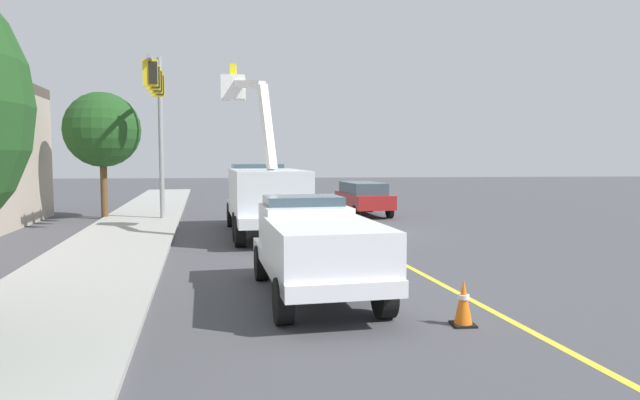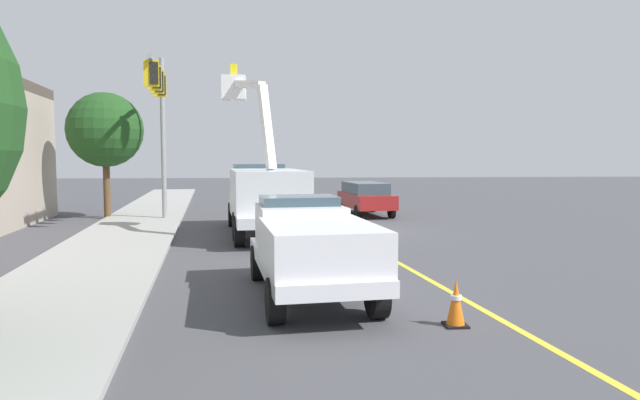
# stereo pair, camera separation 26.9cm
# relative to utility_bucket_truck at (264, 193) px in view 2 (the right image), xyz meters

# --- Properties ---
(ground) EXTENTS (120.00, 120.00, 0.00)m
(ground) POSITION_rel_utility_bucket_truck_xyz_m (0.40, -3.13, -1.60)
(ground) COLOR #47474C
(sidewalk_far_side) EXTENTS (60.04, 9.98, 0.12)m
(sidewalk_far_side) POSITION_rel_utility_bucket_truck_xyz_m (-0.49, 5.14, -1.54)
(sidewalk_far_side) COLOR #9E9E99
(sidewalk_far_side) RESTS_ON ground
(lane_centre_stripe) EXTENTS (49.73, 5.49, 0.01)m
(lane_centre_stripe) POSITION_rel_utility_bucket_truck_xyz_m (0.40, -3.13, -1.60)
(lane_centre_stripe) COLOR yellow
(lane_centre_stripe) RESTS_ON ground
(utility_bucket_truck) EXTENTS (8.42, 3.36, 6.55)m
(utility_bucket_truck) POSITION_rel_utility_bucket_truck_xyz_m (0.00, 0.00, 0.00)
(utility_bucket_truck) COLOR silver
(utility_bucket_truck) RESTS_ON ground
(service_pickup_truck) EXTENTS (5.79, 2.69, 2.06)m
(service_pickup_truck) POSITION_rel_utility_bucket_truck_xyz_m (-9.90, -1.08, -0.48)
(service_pickup_truck) COLOR white
(service_pickup_truck) RESTS_ON ground
(passing_minivan) EXTENTS (4.98, 2.40, 1.69)m
(passing_minivan) POSITION_rel_utility_bucket_truck_xyz_m (6.69, -5.13, -0.63)
(passing_minivan) COLOR maroon
(passing_minivan) RESTS_ON ground
(traffic_cone_leading) EXTENTS (0.40, 0.40, 0.83)m
(traffic_cone_leading) POSITION_rel_utility_bucket_truck_xyz_m (-12.20, -3.50, -1.19)
(traffic_cone_leading) COLOR black
(traffic_cone_leading) RESTS_ON ground
(traffic_cone_mid_front) EXTENTS (0.40, 0.40, 0.88)m
(traffic_cone_mid_front) POSITION_rel_utility_bucket_truck_xyz_m (-7.03, -2.74, -1.17)
(traffic_cone_mid_front) COLOR black
(traffic_cone_mid_front) RESTS_ON ground
(traffic_cone_mid_rear) EXTENTS (0.40, 0.40, 0.83)m
(traffic_cone_mid_rear) POSITION_rel_utility_bucket_truck_xyz_m (-1.74, -2.07, -1.20)
(traffic_cone_mid_rear) COLOR black
(traffic_cone_mid_rear) RESTS_ON ground
(traffic_cone_trailing) EXTENTS (0.40, 0.40, 0.72)m
(traffic_cone_trailing) POSITION_rel_utility_bucket_truck_xyz_m (4.41, -1.64, -1.25)
(traffic_cone_trailing) COLOR black
(traffic_cone_trailing) RESTS_ON ground
(traffic_signal_mast) EXTENTS (5.57, 0.96, 7.60)m
(traffic_signal_mast) POSITION_rel_utility_bucket_truck_xyz_m (3.40, 4.53, 3.77)
(traffic_signal_mast) COLOR gray
(traffic_signal_mast) RESTS_ON ground
(street_tree_right) EXTENTS (3.58, 3.58, 6.09)m
(street_tree_right) POSITION_rel_utility_bucket_truck_xyz_m (6.17, 7.65, 2.68)
(street_tree_right) COLOR brown
(street_tree_right) RESTS_ON ground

